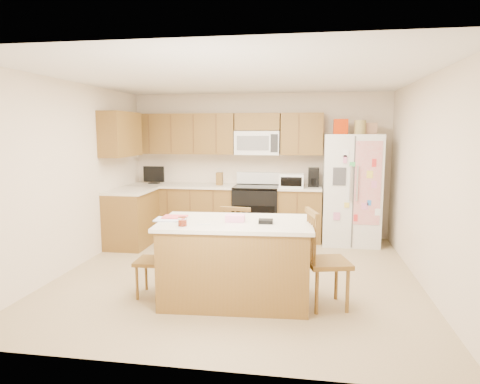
% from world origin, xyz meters
% --- Properties ---
extents(ground, '(4.50, 4.50, 0.00)m').
position_xyz_m(ground, '(0.00, 0.00, 0.00)').
color(ground, '#9A855F').
rests_on(ground, ground).
extents(room_shell, '(4.60, 4.60, 2.52)m').
position_xyz_m(room_shell, '(0.00, 0.00, 1.44)').
color(room_shell, beige).
rests_on(room_shell, ground).
extents(cabinetry, '(3.36, 1.56, 2.15)m').
position_xyz_m(cabinetry, '(-0.98, 1.79, 0.91)').
color(cabinetry, brown).
rests_on(cabinetry, ground).
extents(stove, '(0.76, 0.65, 1.13)m').
position_xyz_m(stove, '(0.00, 1.94, 0.47)').
color(stove, black).
rests_on(stove, ground).
extents(refrigerator, '(0.90, 0.79, 2.04)m').
position_xyz_m(refrigerator, '(1.57, 1.87, 0.92)').
color(refrigerator, white).
rests_on(refrigerator, ground).
extents(island, '(1.72, 1.05, 0.98)m').
position_xyz_m(island, '(0.11, -0.84, 0.45)').
color(island, brown).
rests_on(island, ground).
extents(windsor_chair_left, '(0.37, 0.39, 0.86)m').
position_xyz_m(windsor_chair_left, '(-0.81, -0.84, 0.41)').
color(windsor_chair_left, brown).
rests_on(windsor_chair_left, ground).
extents(windsor_chair_back, '(0.45, 0.43, 0.93)m').
position_xyz_m(windsor_chair_back, '(0.02, -0.09, 0.44)').
color(windsor_chair_back, brown).
rests_on(windsor_chair_back, ground).
extents(windsor_chair_right, '(0.53, 0.54, 1.04)m').
position_xyz_m(windsor_chair_right, '(1.07, -0.85, 0.49)').
color(windsor_chair_right, brown).
rests_on(windsor_chair_right, ground).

